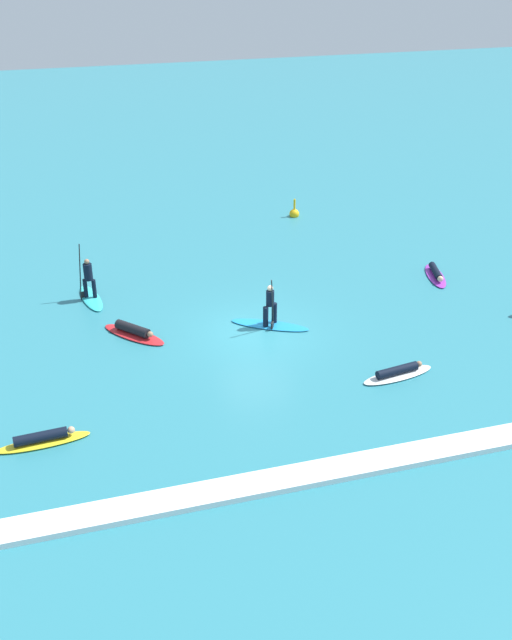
# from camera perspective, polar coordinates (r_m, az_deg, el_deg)

# --- Properties ---
(ground_plane) EXTENTS (120.00, 120.00, 0.00)m
(ground_plane) POSITION_cam_1_polar(r_m,az_deg,el_deg) (27.26, 0.00, -0.93)
(ground_plane) COLOR teal
(ground_plane) RESTS_ON ground
(surfer_on_white_board) EXTENTS (2.69, 1.05, 0.39)m
(surfer_on_white_board) POSITION_cam_1_polar(r_m,az_deg,el_deg) (25.04, 10.85, -4.00)
(surfer_on_white_board) COLOR white
(surfer_on_white_board) RESTS_ON ground_plane
(surfer_on_teal_board) EXTENTS (1.07, 2.61, 2.35)m
(surfer_on_teal_board) POSITION_cam_1_polar(r_m,az_deg,el_deg) (30.18, -12.64, 2.37)
(surfer_on_teal_board) COLOR #33C6CC
(surfer_on_teal_board) RESTS_ON ground_plane
(surfer_on_yellow_board) EXTENTS (2.72, 0.75, 0.41)m
(surfer_on_yellow_board) POSITION_cam_1_polar(r_m,az_deg,el_deg) (22.46, -16.04, -8.80)
(surfer_on_yellow_board) COLOR yellow
(surfer_on_yellow_board) RESTS_ON ground_plane
(surfer_on_red_board) EXTENTS (2.38, 2.55, 0.45)m
(surfer_on_red_board) POSITION_cam_1_polar(r_m,az_deg,el_deg) (27.31, -9.36, -0.91)
(surfer_on_red_board) COLOR red
(surfer_on_red_board) RESTS_ON ground_plane
(surfer_on_blue_board) EXTENTS (2.92, 2.13, 2.12)m
(surfer_on_blue_board) POSITION_cam_1_polar(r_m,az_deg,el_deg) (27.49, 1.08, 0.25)
(surfer_on_blue_board) COLOR #1E8CD1
(surfer_on_blue_board) RESTS_ON ground_plane
(surfer_on_purple_board) EXTENTS (1.27, 2.52, 0.38)m
(surfer_on_purple_board) POSITION_cam_1_polar(r_m,az_deg,el_deg) (32.40, 13.63, 3.44)
(surfer_on_purple_board) COLOR purple
(surfer_on_purple_board) RESTS_ON ground_plane
(marker_buoy) EXTENTS (0.51, 0.51, 1.04)m
(marker_buoy) POSITION_cam_1_polar(r_m,az_deg,el_deg) (38.40, 2.96, 8.16)
(marker_buoy) COLOR yellow
(marker_buoy) RESTS_ON ground_plane
(wave_crest) EXTENTS (17.93, 0.90, 0.18)m
(wave_crest) POSITION_cam_1_polar(r_m,az_deg,el_deg) (20.81, 6.39, -11.29)
(wave_crest) COLOR white
(wave_crest) RESTS_ON ground_plane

